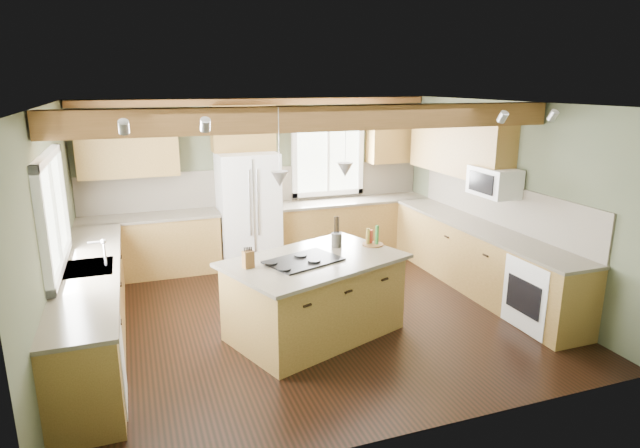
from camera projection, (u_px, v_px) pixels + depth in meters
name	position (u px, v px, depth m)	size (l,w,h in m)	color
floor	(311.00, 315.00, 6.73)	(5.60, 5.60, 0.00)	black
ceiling	(310.00, 104.00, 6.06)	(5.60, 5.60, 0.00)	silver
wall_back	(261.00, 180.00, 8.67)	(5.60, 5.60, 0.00)	#475039
wall_left	(52.00, 237.00, 5.48)	(5.00, 5.00, 0.00)	#475039
wall_right	(504.00, 198.00, 7.31)	(5.00, 5.00, 0.00)	#475039
ceiling_beam	(325.00, 118.00, 5.64)	(5.55, 0.26, 0.26)	brown
soffit_trim	(260.00, 102.00, 8.26)	(5.55, 0.20, 0.10)	brown
backsplash_back	(261.00, 185.00, 8.68)	(5.58, 0.03, 0.58)	brown
backsplash_right	(500.00, 204.00, 7.37)	(0.03, 3.70, 0.58)	brown
base_cab_back_left	(151.00, 247.00, 8.03)	(2.02, 0.60, 0.88)	brown
counter_back_left	(148.00, 217.00, 7.91)	(2.06, 0.64, 0.04)	#4D4739
base_cab_back_right	(352.00, 227.00, 9.10)	(2.62, 0.60, 0.88)	brown
counter_back_right	(352.00, 201.00, 8.98)	(2.66, 0.64, 0.04)	#4D4739
base_cab_left	(93.00, 309.00, 5.85)	(0.60, 3.70, 0.88)	brown
counter_left	(88.00, 269.00, 5.73)	(0.64, 3.74, 0.04)	#4D4739
base_cab_right	(478.00, 259.00, 7.48)	(0.60, 3.70, 0.88)	brown
counter_right	(481.00, 227.00, 7.36)	(0.64, 3.74, 0.04)	#4D4739
upper_cab_back_left	(128.00, 146.00, 7.69)	(1.40, 0.35, 0.90)	brown
upper_cab_over_fridge	(243.00, 128.00, 8.19)	(0.96, 0.35, 0.70)	brown
upper_cab_right	(458.00, 144.00, 7.90)	(0.35, 2.20, 0.90)	brown
upper_cab_back_corner	(394.00, 136.00, 9.09)	(0.90, 0.35, 0.90)	brown
window_left	(52.00, 212.00, 5.47)	(0.04, 1.60, 1.05)	white
window_back	(328.00, 161.00, 8.96)	(1.10, 0.04, 1.00)	white
sink	(88.00, 269.00, 5.73)	(0.50, 0.65, 0.03)	#262628
faucet	(105.00, 254.00, 5.75)	(0.02, 0.02, 0.28)	#B2B2B7
dishwasher	(87.00, 367.00, 4.67)	(0.60, 0.60, 0.84)	white
oven	(544.00, 293.00, 6.29)	(0.60, 0.72, 0.84)	white
microwave	(494.00, 182.00, 7.12)	(0.40, 0.70, 0.38)	white
pendant_left	(280.00, 179.00, 5.47)	(0.18, 0.18, 0.16)	#B2B2B7
pendant_right	(345.00, 170.00, 6.04)	(0.18, 0.18, 0.16)	#B2B2B7
refrigerator	(249.00, 210.00, 8.33)	(0.90, 0.74, 1.80)	white
island	(314.00, 298.00, 6.12)	(1.83, 1.12, 0.88)	brown
island_top	(314.00, 260.00, 6.00)	(1.95, 1.24, 0.04)	#4D4739
cooktop	(304.00, 261.00, 5.90)	(0.79, 0.53, 0.02)	black
knife_block	(248.00, 259.00, 5.69)	(0.11, 0.08, 0.19)	brown
utensil_crock	(337.00, 240.00, 6.42)	(0.13, 0.13, 0.17)	#413934
bottle_tray	(373.00, 236.00, 6.47)	(0.26, 0.26, 0.23)	brown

